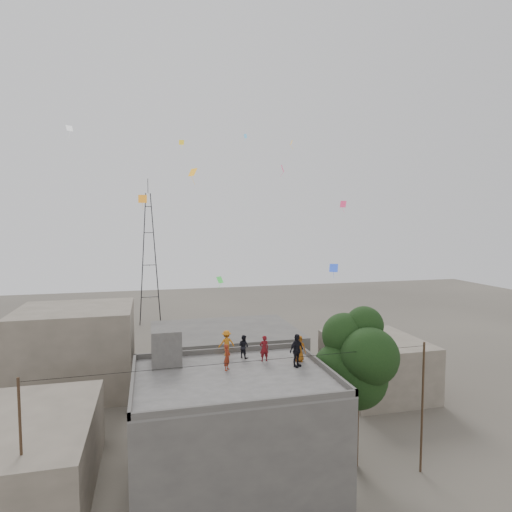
{
  "coord_description": "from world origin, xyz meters",
  "views": [
    {
      "loc": [
        -4.04,
        -21.0,
        13.89
      ],
      "look_at": [
        1.84,
        2.38,
        12.04
      ],
      "focal_mm": 30.0,
      "sensor_mm": 36.0,
      "label": 1
    }
  ],
  "objects_px": {
    "person_dark_adult": "(297,350)",
    "transmission_tower": "(149,258)",
    "tree": "(358,361)",
    "stair_head_box": "(166,347)",
    "person_red_adult": "(264,348)"
  },
  "relations": [
    {
      "from": "stair_head_box",
      "to": "person_dark_adult",
      "type": "bearing_deg",
      "value": -17.07
    },
    {
      "from": "transmission_tower",
      "to": "person_red_adult",
      "type": "relative_size",
      "value": 13.63
    },
    {
      "from": "tree",
      "to": "person_dark_adult",
      "type": "relative_size",
      "value": 5.05
    },
    {
      "from": "tree",
      "to": "stair_head_box",
      "type": "bearing_deg",
      "value": 169.26
    },
    {
      "from": "transmission_tower",
      "to": "stair_head_box",
      "type": "bearing_deg",
      "value": -88.77
    },
    {
      "from": "transmission_tower",
      "to": "person_dark_adult",
      "type": "height_order",
      "value": "transmission_tower"
    },
    {
      "from": "transmission_tower",
      "to": "tree",
      "type": "bearing_deg",
      "value": -73.91
    },
    {
      "from": "stair_head_box",
      "to": "transmission_tower",
      "type": "xyz_separation_m",
      "value": [
        -0.8,
        37.4,
        1.97
      ]
    },
    {
      "from": "person_red_adult",
      "to": "person_dark_adult",
      "type": "distance_m",
      "value": 1.99
    },
    {
      "from": "transmission_tower",
      "to": "person_dark_adult",
      "type": "distance_m",
      "value": 40.29
    },
    {
      "from": "tree",
      "to": "person_dark_adult",
      "type": "distance_m",
      "value": 3.83
    },
    {
      "from": "person_dark_adult",
      "to": "transmission_tower",
      "type": "bearing_deg",
      "value": 70.03
    },
    {
      "from": "stair_head_box",
      "to": "transmission_tower",
      "type": "bearing_deg",
      "value": 91.23
    },
    {
      "from": "tree",
      "to": "transmission_tower",
      "type": "relative_size",
      "value": 0.45
    },
    {
      "from": "stair_head_box",
      "to": "person_dark_adult",
      "type": "relative_size",
      "value": 1.11
    }
  ]
}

